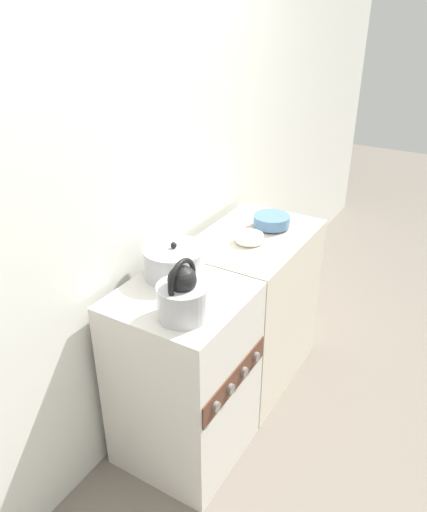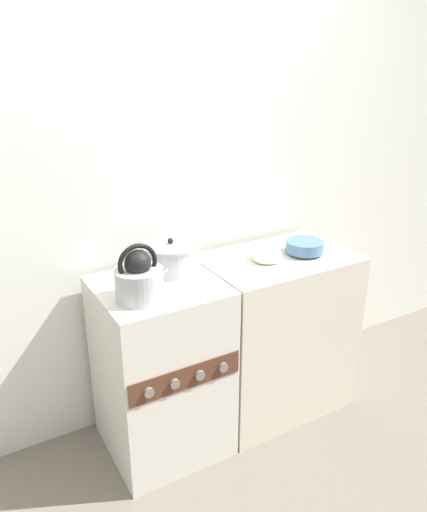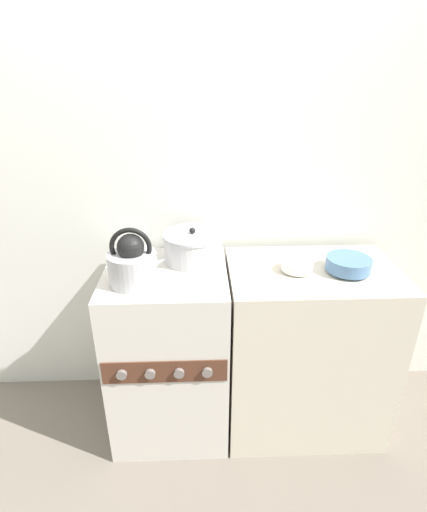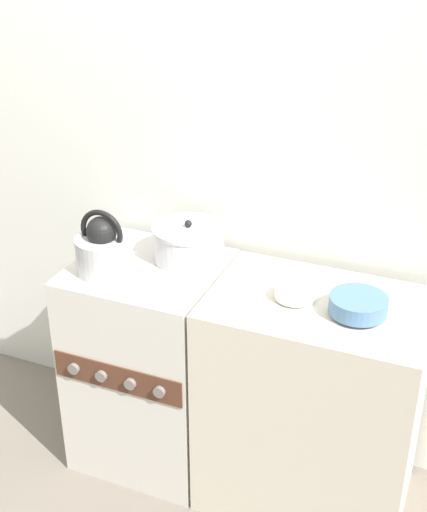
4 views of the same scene
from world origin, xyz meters
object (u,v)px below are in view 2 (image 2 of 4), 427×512
kettle (139,279)px  small_ceramic_bowl (267,256)px  cooking_pot (171,257)px  stove (162,368)px  enamel_bowl (305,246)px

kettle → small_ceramic_bowl: (0.71, 0.08, -0.07)m
cooking_pot → kettle: bearing=-139.3°
stove → kettle: bearing=-142.3°
kettle → cooking_pot: 0.32m
stove → small_ceramic_bowl: bearing=-1.8°
stove → enamel_bowl: (0.81, -0.04, 0.48)m
stove → cooking_pot: cooking_pot is taller
stove → kettle: 0.56m
kettle → enamel_bowl: size_ratio=1.27×
kettle → small_ceramic_bowl: bearing=6.1°
stove → enamel_bowl: enamel_bowl is taller
cooking_pot → stove: bearing=-136.6°
cooking_pot → small_ceramic_bowl: (0.46, -0.14, -0.04)m
enamel_bowl → stove: bearing=177.4°
stove → cooking_pot: size_ratio=3.21×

